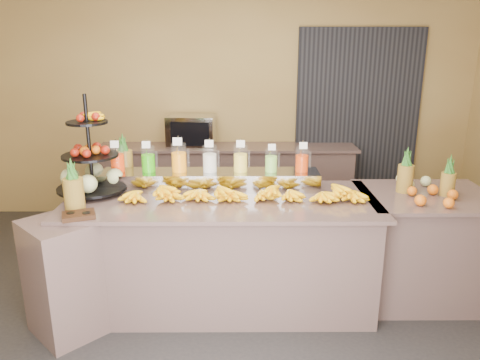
{
  "coord_description": "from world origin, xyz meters",
  "views": [
    {
      "loc": [
        0.13,
        -3.25,
        2.16
      ],
      "look_at": [
        0.15,
        0.3,
        1.09
      ],
      "focal_mm": 35.0,
      "sensor_mm": 36.0,
      "label": 1
    }
  ],
  "objects_px": {
    "right_fruit_pile": "(428,189)",
    "pitcher_tray": "(210,180)",
    "banana_heap": "(246,191)",
    "condiment_caddy": "(79,215)",
    "fruit_stand": "(96,168)",
    "oven_warmer": "(192,131)"
  },
  "relations": [
    {
      "from": "right_fruit_pile",
      "to": "pitcher_tray",
      "type": "bearing_deg",
      "value": 171.97
    },
    {
      "from": "banana_heap",
      "to": "condiment_caddy",
      "type": "bearing_deg",
      "value": -162.06
    },
    {
      "from": "fruit_stand",
      "to": "condiment_caddy",
      "type": "relative_size",
      "value": 3.63
    },
    {
      "from": "pitcher_tray",
      "to": "banana_heap",
      "type": "distance_m",
      "value": 0.42
    },
    {
      "from": "banana_heap",
      "to": "fruit_stand",
      "type": "relative_size",
      "value": 2.42
    },
    {
      "from": "pitcher_tray",
      "to": "right_fruit_pile",
      "type": "xyz_separation_m",
      "value": [
        1.77,
        -0.25,
        -0.0
      ]
    },
    {
      "from": "condiment_caddy",
      "to": "oven_warmer",
      "type": "relative_size",
      "value": 0.41
    },
    {
      "from": "fruit_stand",
      "to": "right_fruit_pile",
      "type": "distance_m",
      "value": 2.71
    },
    {
      "from": "condiment_caddy",
      "to": "right_fruit_pile",
      "type": "xyz_separation_m",
      "value": [
        2.68,
        0.44,
        0.06
      ]
    },
    {
      "from": "banana_heap",
      "to": "right_fruit_pile",
      "type": "height_order",
      "value": "right_fruit_pile"
    },
    {
      "from": "banana_heap",
      "to": "condiment_caddy",
      "type": "xyz_separation_m",
      "value": [
        -1.21,
        -0.39,
        -0.05
      ]
    },
    {
      "from": "pitcher_tray",
      "to": "fruit_stand",
      "type": "relative_size",
      "value": 2.26
    },
    {
      "from": "pitcher_tray",
      "to": "right_fruit_pile",
      "type": "bearing_deg",
      "value": -8.03
    },
    {
      "from": "condiment_caddy",
      "to": "right_fruit_pile",
      "type": "bearing_deg",
      "value": 9.29
    },
    {
      "from": "pitcher_tray",
      "to": "condiment_caddy",
      "type": "height_order",
      "value": "pitcher_tray"
    },
    {
      "from": "fruit_stand",
      "to": "oven_warmer",
      "type": "bearing_deg",
      "value": 75.63
    },
    {
      "from": "fruit_stand",
      "to": "condiment_caddy",
      "type": "distance_m",
      "value": 0.6
    },
    {
      "from": "pitcher_tray",
      "to": "fruit_stand",
      "type": "xyz_separation_m",
      "value": [
        -0.93,
        -0.12,
        0.14
      ]
    },
    {
      "from": "banana_heap",
      "to": "oven_warmer",
      "type": "bearing_deg",
      "value": 107.38
    },
    {
      "from": "pitcher_tray",
      "to": "banana_heap",
      "type": "height_order",
      "value": "banana_heap"
    },
    {
      "from": "fruit_stand",
      "to": "oven_warmer",
      "type": "height_order",
      "value": "fruit_stand"
    },
    {
      "from": "pitcher_tray",
      "to": "banana_heap",
      "type": "xyz_separation_m",
      "value": [
        0.3,
        -0.3,
        -0.01
      ]
    }
  ]
}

